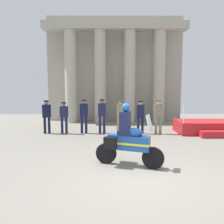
{
  "coord_description": "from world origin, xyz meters",
  "views": [
    {
      "loc": [
        -0.71,
        -5.91,
        2.36
      ],
      "look_at": [
        -0.66,
        3.12,
        1.37
      ],
      "focal_mm": 36.6,
      "sensor_mm": 36.0,
      "label": 1
    }
  ],
  "objects_px": {
    "officer_in_row_0": "(47,114)",
    "officer_in_row_1": "(64,115)",
    "officer_in_row_3": "(102,113)",
    "officer_in_row_4": "(121,115)",
    "officer_in_row_2": "(84,114)",
    "officer_in_row_6": "(158,114)",
    "officer_in_row_5": "(140,114)",
    "reviewing_stand": "(211,127)",
    "motorcycle_with_rider": "(127,140)"
  },
  "relations": [
    {
      "from": "officer_in_row_0",
      "to": "officer_in_row_1",
      "type": "distance_m",
      "value": 0.89
    },
    {
      "from": "officer_in_row_1",
      "to": "officer_in_row_6",
      "type": "relative_size",
      "value": 0.95
    },
    {
      "from": "officer_in_row_4",
      "to": "officer_in_row_5",
      "type": "xyz_separation_m",
      "value": [
        1.01,
        0.05,
        -0.0
      ]
    },
    {
      "from": "officer_in_row_5",
      "to": "officer_in_row_1",
      "type": "bearing_deg",
      "value": 4.96
    },
    {
      "from": "officer_in_row_5",
      "to": "officer_in_row_6",
      "type": "xyz_separation_m",
      "value": [
        0.9,
        -0.05,
        0.02
      ]
    },
    {
      "from": "reviewing_stand",
      "to": "officer_in_row_1",
      "type": "bearing_deg",
      "value": -179.33
    },
    {
      "from": "officer_in_row_4",
      "to": "officer_in_row_6",
      "type": "distance_m",
      "value": 1.91
    },
    {
      "from": "officer_in_row_3",
      "to": "officer_in_row_4",
      "type": "distance_m",
      "value": 0.95
    },
    {
      "from": "officer_in_row_4",
      "to": "officer_in_row_1",
      "type": "bearing_deg",
      "value": 3.85
    },
    {
      "from": "officer_in_row_2",
      "to": "officer_in_row_5",
      "type": "xyz_separation_m",
      "value": [
        2.87,
        -0.1,
        -0.04
      ]
    },
    {
      "from": "officer_in_row_0",
      "to": "officer_in_row_6",
      "type": "xyz_separation_m",
      "value": [
        5.65,
        -0.12,
        0.01
      ]
    },
    {
      "from": "officer_in_row_1",
      "to": "officer_in_row_4",
      "type": "height_order",
      "value": "officer_in_row_4"
    },
    {
      "from": "officer_in_row_1",
      "to": "reviewing_stand",
      "type": "bearing_deg",
      "value": -173.98
    },
    {
      "from": "officer_in_row_2",
      "to": "officer_in_row_3",
      "type": "height_order",
      "value": "officer_in_row_3"
    },
    {
      "from": "officer_in_row_4",
      "to": "officer_in_row_5",
      "type": "bearing_deg",
      "value": -171.87
    },
    {
      "from": "officer_in_row_4",
      "to": "motorcycle_with_rider",
      "type": "relative_size",
      "value": 0.83
    },
    {
      "from": "officer_in_row_2",
      "to": "officer_in_row_3",
      "type": "xyz_separation_m",
      "value": [
        0.93,
        -0.01,
        0.01
      ]
    },
    {
      "from": "officer_in_row_0",
      "to": "officer_in_row_6",
      "type": "height_order",
      "value": "officer_in_row_6"
    },
    {
      "from": "officer_in_row_0",
      "to": "officer_in_row_6",
      "type": "distance_m",
      "value": 5.65
    },
    {
      "from": "officer_in_row_6",
      "to": "motorcycle_with_rider",
      "type": "relative_size",
      "value": 0.85
    },
    {
      "from": "officer_in_row_3",
      "to": "officer_in_row_6",
      "type": "distance_m",
      "value": 2.85
    },
    {
      "from": "reviewing_stand",
      "to": "officer_in_row_3",
      "type": "relative_size",
      "value": 1.98
    },
    {
      "from": "motorcycle_with_rider",
      "to": "officer_in_row_3",
      "type": "bearing_deg",
      "value": 120.27
    },
    {
      "from": "officer_in_row_5",
      "to": "reviewing_stand",
      "type": "bearing_deg",
      "value": -172.86
    },
    {
      "from": "reviewing_stand",
      "to": "officer_in_row_6",
      "type": "relative_size",
      "value": 2.03
    },
    {
      "from": "officer_in_row_0",
      "to": "officer_in_row_1",
      "type": "height_order",
      "value": "officer_in_row_0"
    },
    {
      "from": "officer_in_row_4",
      "to": "officer_in_row_6",
      "type": "relative_size",
      "value": 0.98
    },
    {
      "from": "officer_in_row_5",
      "to": "officer_in_row_3",
      "type": "bearing_deg",
      "value": 2.66
    },
    {
      "from": "reviewing_stand",
      "to": "officer_in_row_0",
      "type": "height_order",
      "value": "officer_in_row_0"
    },
    {
      "from": "officer_in_row_3",
      "to": "officer_in_row_2",
      "type": "bearing_deg",
      "value": 4.74
    },
    {
      "from": "officer_in_row_1",
      "to": "officer_in_row_3",
      "type": "height_order",
      "value": "officer_in_row_3"
    },
    {
      "from": "motorcycle_with_rider",
      "to": "officer_in_row_6",
      "type": "bearing_deg",
      "value": 87.35
    },
    {
      "from": "reviewing_stand",
      "to": "officer_in_row_0",
      "type": "distance_m",
      "value": 8.44
    },
    {
      "from": "officer_in_row_1",
      "to": "officer_in_row_5",
      "type": "relative_size",
      "value": 0.96
    },
    {
      "from": "officer_in_row_3",
      "to": "motorcycle_with_rider",
      "type": "height_order",
      "value": "motorcycle_with_rider"
    },
    {
      "from": "officer_in_row_0",
      "to": "officer_in_row_1",
      "type": "relative_size",
      "value": 1.05
    },
    {
      "from": "officer_in_row_1",
      "to": "officer_in_row_0",
      "type": "bearing_deg",
      "value": 2.38
    },
    {
      "from": "reviewing_stand",
      "to": "officer_in_row_5",
      "type": "distance_m",
      "value": 3.72
    },
    {
      "from": "officer_in_row_0",
      "to": "officer_in_row_2",
      "type": "distance_m",
      "value": 1.88
    },
    {
      "from": "officer_in_row_6",
      "to": "reviewing_stand",
      "type": "bearing_deg",
      "value": -171.24
    },
    {
      "from": "officer_in_row_1",
      "to": "officer_in_row_2",
      "type": "distance_m",
      "value": 1.0
    },
    {
      "from": "reviewing_stand",
      "to": "officer_in_row_2",
      "type": "relative_size",
      "value": 2.0
    },
    {
      "from": "officer_in_row_2",
      "to": "motorcycle_with_rider",
      "type": "height_order",
      "value": "motorcycle_with_rider"
    },
    {
      "from": "officer_in_row_3",
      "to": "officer_in_row_6",
      "type": "bearing_deg",
      "value": -177.5
    },
    {
      "from": "officer_in_row_6",
      "to": "officer_in_row_4",
      "type": "bearing_deg",
      "value": 5.31
    },
    {
      "from": "reviewing_stand",
      "to": "officer_in_row_5",
      "type": "height_order",
      "value": "officer_in_row_5"
    },
    {
      "from": "officer_in_row_1",
      "to": "officer_in_row_2",
      "type": "bearing_deg",
      "value": -170.34
    },
    {
      "from": "officer_in_row_0",
      "to": "officer_in_row_4",
      "type": "xyz_separation_m",
      "value": [
        3.75,
        -0.12,
        -0.01
      ]
    },
    {
      "from": "reviewing_stand",
      "to": "officer_in_row_2",
      "type": "distance_m",
      "value": 6.57
    },
    {
      "from": "officer_in_row_0",
      "to": "officer_in_row_2",
      "type": "xyz_separation_m",
      "value": [
        1.88,
        0.03,
        0.02
      ]
    }
  ]
}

